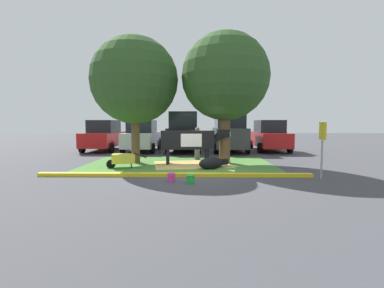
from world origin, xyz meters
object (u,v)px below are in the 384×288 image
cow_holstein (190,140)px  bucket_pink (171,177)px  shade_tree_right (225,77)px  suv_black (184,132)px  person_handler (197,143)px  parking_sign (322,139)px  sedan_silver (142,136)px  wheelbarrow (123,159)px  hatchback_white (269,136)px  bucket_green (190,179)px  suv_dark_grey (229,132)px  sedan_red (104,136)px  shade_tree_left (135,81)px  calf_lying (212,163)px

cow_holstein → bucket_pink: 3.69m
shade_tree_right → suv_black: bearing=112.0°
person_handler → parking_sign: 6.13m
person_handler → sedan_silver: sedan_silver is taller
wheelbarrow → suv_black: suv_black is taller
shade_tree_right → bucket_pink: size_ratio=22.03×
person_handler → hatchback_white: size_ratio=0.37×
person_handler → bucket_pink: size_ratio=6.08×
wheelbarrow → bucket_pink: wheelbarrow is taller
bucket_pink → hatchback_white: (5.55, 9.47, 0.85)m
person_handler → suv_black: (-0.85, 4.13, 0.40)m
bucket_green → suv_dark_grey: bearing=76.3°
sedan_red → suv_dark_grey: suv_dark_grey is taller
cow_holstein → sedan_silver: 6.43m
person_handler → parking_sign: bearing=-49.2°
parking_sign → shade_tree_right: bearing=127.4°
parking_sign → bucket_pink: (-4.82, -0.36, -1.17)m
shade_tree_right → sedan_red: shade_tree_right is taller
shade_tree_left → shade_tree_right: size_ratio=0.97×
wheelbarrow → bucket_pink: 3.31m
sedan_silver → bucket_pink: bearing=-73.2°
sedan_silver → wheelbarrow: bearing=-85.2°
shade_tree_right → suv_dark_grey: shade_tree_right is taller
shade_tree_left → wheelbarrow: bearing=-96.8°
cow_holstein → calf_lying: 1.75m
cow_holstein → parking_sign: parking_sign is taller
shade_tree_right → suv_dark_grey: bearing=81.1°
calf_lying → parking_sign: (3.41, -1.96, 1.07)m
cow_holstein → bucket_green: 3.86m
person_handler → cow_holstein: bearing=-103.0°
shade_tree_left → suv_black: 6.05m
suv_black → cow_holstein: bearing=-84.8°
shade_tree_left → bucket_pink: (2.01, -3.97, -3.61)m
wheelbarrow → parking_sign: bearing=-16.8°
parking_sign → suv_black: suv_black is taller
hatchback_white → parking_sign: bearing=-94.6°
bucket_pink → suv_black: 9.19m
shade_tree_right → sedan_red: bearing=143.5°
person_handler → suv_black: bearing=101.6°
suv_black → suv_dark_grey: same height
sedan_silver → bucket_green: bearing=-70.2°
suv_dark_grey → calf_lying: bearing=-102.2°
parking_sign → hatchback_white: bearing=85.4°
bucket_green → sedan_red: sedan_red is taller
shade_tree_left → suv_dark_grey: shade_tree_left is taller
wheelbarrow → hatchback_white: hatchback_white is taller
bucket_pink → hatchback_white: bearing=59.6°
cow_holstein → bucket_pink: size_ratio=11.77×
cow_holstein → bucket_green: (0.12, -3.74, -0.95)m
bucket_green → suv_black: 9.41m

